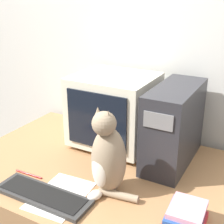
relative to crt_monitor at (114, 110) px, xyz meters
The scene contains 9 objects.
wall_back 0.39m from the crt_monitor, 84.33° to the left, with size 7.00×0.05×2.50m.
desk 0.65m from the crt_monitor, 83.62° to the right, with size 1.37×0.96×0.77m.
crt_monitor is the anchor object (origin of this frame).
computer_tower 0.36m from the crt_monitor, ahead, with size 0.20×0.48×0.41m.
keyboard 0.63m from the crt_monitor, 93.12° to the right, with size 0.45×0.14×0.02m.
cat 0.47m from the crt_monitor, 65.15° to the right, with size 0.25×0.22×0.40m.
book_stack 0.75m from the crt_monitor, 39.70° to the right, with size 0.16×0.19×0.08m.
pen 0.58m from the crt_monitor, 112.95° to the right, with size 0.16×0.01×0.01m.
paper_sheet 0.59m from the crt_monitor, 87.37° to the right, with size 0.23×0.31×0.00m.
Camera 1 is at (0.75, -0.71, 1.63)m, focal length 50.00 mm.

